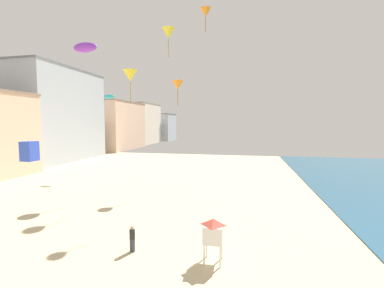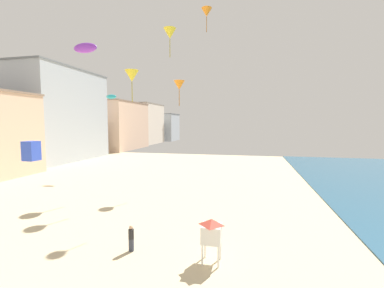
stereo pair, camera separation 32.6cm
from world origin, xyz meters
TOP-DOWN VIEW (x-y plane):
  - boardwalk_hotel_mid at (-29.51, 43.94)m, footprint 11.52×21.19m
  - boardwalk_hotel_far at (-29.51, 68.31)m, footprint 13.33×20.43m
  - boardwalk_hotel_distant at (-29.51, 89.47)m, footprint 10.74×18.12m
  - boardwalk_hotel_furthest at (-29.51, 107.64)m, footprint 15.24×13.24m
  - kite_flyer at (3.72, 10.20)m, footprint 0.34×0.34m
  - lifeguard_stand at (8.76, 10.02)m, footprint 1.10×1.10m
  - kite_blue_box at (-7.62, 14.52)m, footprint 1.07×1.07m
  - kite_cyan_parafoil at (-9.94, 32.04)m, footprint 1.67×0.46m
  - kite_purple_parafoil at (-0.54, 12.34)m, footprint 1.78×0.49m
  - kite_orange_delta at (2.30, 26.49)m, footprint 1.33×1.33m
  - kite_orange_delta_2 at (6.16, 23.26)m, footprint 1.07×1.07m
  - kite_yellow_delta at (-2.80, 24.29)m, footprint 1.61×1.61m
  - kite_yellow_delta_2 at (1.45, 25.60)m, footprint 1.45×1.45m

SIDE VIEW (x-z plane):
  - kite_flyer at x=3.72m, z-range 0.10..1.74m
  - lifeguard_stand at x=8.76m, z-range 0.56..3.11m
  - kite_blue_box at x=-7.62m, z-range 4.70..6.38m
  - boardwalk_hotel_furthest at x=-29.51m, z-range 0.01..12.01m
  - boardwalk_hotel_far at x=-29.51m, z-range 0.01..14.25m
  - boardwalk_hotel_distant at x=-29.51m, z-range 0.01..15.21m
  - boardwalk_hotel_mid at x=-29.51m, z-range 0.01..19.16m
  - kite_cyan_parafoil at x=-9.94m, z-range 11.59..12.24m
  - kite_orange_delta at x=2.30m, z-range 10.95..13.98m
  - kite_purple_parafoil at x=-0.54m, z-range 12.81..13.50m
  - kite_yellow_delta at x=-2.80m, z-range 11.55..15.21m
  - kite_yellow_delta_2 at x=1.45m, z-range 16.63..19.92m
  - kite_orange_delta_2 at x=6.16m, z-range 18.07..20.50m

